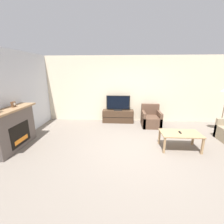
{
  "coord_description": "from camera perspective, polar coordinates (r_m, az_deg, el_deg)",
  "views": [
    {
      "loc": [
        -0.47,
        -3.74,
        2.09
      ],
      "look_at": [
        -0.74,
        0.77,
        0.85
      ],
      "focal_mm": 24.0,
      "sensor_mm": 36.0,
      "label": 1
    }
  ],
  "objects": [
    {
      "name": "tv_stand",
      "position": [
        6.3,
        2.3,
        -1.59
      ],
      "size": [
        1.28,
        0.41,
        0.52
      ],
      "color": "#422D1E",
      "rests_on": "ground"
    },
    {
      "name": "remote",
      "position": [
        4.51,
        24.5,
        -7.06
      ],
      "size": [
        0.04,
        0.15,
        0.02
      ],
      "rotation": [
        0.0,
        0.0,
        -0.02
      ],
      "color": "black",
      "rests_on": "coffee_table"
    },
    {
      "name": "wall_left",
      "position": [
        4.96,
        -36.36,
        3.75
      ],
      "size": [
        0.06,
        12.0,
        2.7
      ],
      "color": "silver",
      "rests_on": "ground"
    },
    {
      "name": "coffee_table",
      "position": [
        4.52,
        24.59,
        -7.94
      ],
      "size": [
        1.05,
        0.6,
        0.47
      ],
      "color": "#A37F56",
      "rests_on": "ground"
    },
    {
      "name": "armchair",
      "position": [
        6.05,
        14.55,
        -2.65
      ],
      "size": [
        0.7,
        0.76,
        0.83
      ],
      "color": "brown",
      "rests_on": "ground"
    },
    {
      "name": "wall_back",
      "position": [
        6.37,
        7.7,
        8.5
      ],
      "size": [
        12.0,
        0.06,
        2.7
      ],
      "color": "beige",
      "rests_on": "ground"
    },
    {
      "name": "ground_plane",
      "position": [
        4.31,
        9.49,
        -13.89
      ],
      "size": [
        24.0,
        24.0,
        0.0
      ],
      "primitive_type": "plane",
      "color": "slate"
    },
    {
      "name": "fireplace",
      "position": [
        4.92,
        -33.6,
        -5.22
      ],
      "size": [
        0.51,
        1.54,
        1.14
      ],
      "color": "#564C47",
      "rests_on": "ground"
    },
    {
      "name": "mantel_clock",
      "position": [
        4.87,
        -33.47,
        2.43
      ],
      "size": [
        0.08,
        0.11,
        0.15
      ],
      "color": "brown",
      "rests_on": "fireplace"
    },
    {
      "name": "tv",
      "position": [
        6.17,
        2.35,
        3.25
      ],
      "size": [
        0.96,
        0.18,
        0.61
      ],
      "color": "black",
      "rests_on": "tv_stand"
    }
  ]
}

